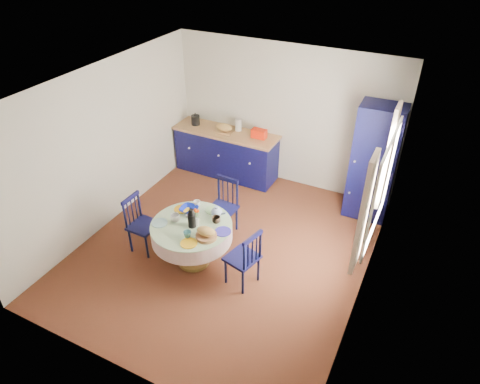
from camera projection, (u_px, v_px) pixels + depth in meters
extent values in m
plane|color=black|center=(225.00, 249.00, 6.40)|extent=(4.50, 4.50, 0.00)
plane|color=white|center=(220.00, 88.00, 5.01)|extent=(4.50, 4.50, 0.00)
cube|color=beige|center=(284.00, 117.00, 7.38)|extent=(4.00, 0.02, 2.50)
cube|color=beige|center=(106.00, 147.00, 6.44)|extent=(0.02, 4.50, 2.50)
cube|color=beige|center=(374.00, 219.00, 4.97)|extent=(0.02, 4.50, 2.50)
plane|color=white|center=(383.00, 188.00, 5.05)|extent=(0.00, 1.20, 1.20)
cube|color=beige|center=(363.00, 215.00, 4.53)|extent=(0.05, 0.34, 1.45)
cube|color=beige|center=(388.00, 157.00, 5.57)|extent=(0.05, 0.34, 1.45)
cube|color=black|center=(226.00, 154.00, 7.99)|extent=(1.91, 0.59, 0.84)
cube|color=#A27C4A|center=(226.00, 132.00, 7.75)|extent=(1.97, 0.63, 0.04)
cube|color=#B91B06|center=(259.00, 134.00, 7.48)|extent=(0.26, 0.14, 0.16)
cube|color=#A27C4A|center=(224.00, 131.00, 7.73)|extent=(0.34, 0.24, 0.02)
ellipsoid|color=#B69146|center=(224.00, 127.00, 7.69)|extent=(0.31, 0.20, 0.13)
cylinder|color=silver|center=(238.00, 125.00, 7.72)|extent=(0.12, 0.12, 0.22)
cube|color=black|center=(374.00, 163.00, 6.63)|extent=(0.68, 0.49, 1.91)
cylinder|color=white|center=(354.00, 161.00, 6.49)|extent=(0.04, 0.02, 0.04)
cylinder|color=white|center=(349.00, 192.00, 6.81)|extent=(0.04, 0.02, 0.04)
cylinder|color=#523817|center=(194.00, 260.00, 6.17)|extent=(0.46, 0.46, 0.05)
cylinder|color=#523817|center=(193.00, 244.00, 6.00)|extent=(0.10, 0.10, 0.60)
cylinder|color=#523817|center=(191.00, 226.00, 5.82)|extent=(1.06, 1.06, 0.03)
cylinder|color=silver|center=(192.00, 232.00, 5.87)|extent=(1.12, 1.12, 0.22)
cylinder|color=beige|center=(191.00, 225.00, 5.81)|extent=(1.12, 1.12, 0.01)
cylinder|color=#87B8B8|center=(160.00, 223.00, 5.83)|extent=(0.22, 0.22, 0.01)
cylinder|color=gold|center=(189.00, 243.00, 5.48)|extent=(0.22, 0.22, 0.01)
cylinder|color=navy|center=(223.00, 232.00, 5.67)|extent=(0.22, 0.22, 0.01)
cylinder|color=#8EC07E|center=(213.00, 210.00, 6.07)|extent=(0.22, 0.22, 0.01)
cylinder|color=gold|center=(182.00, 209.00, 6.09)|extent=(0.22, 0.22, 0.01)
cylinder|color=brown|center=(206.00, 236.00, 5.57)|extent=(0.28, 0.28, 0.05)
ellipsoid|color=#B69146|center=(206.00, 231.00, 5.52)|extent=(0.26, 0.16, 0.11)
cube|color=silver|center=(190.00, 216.00, 5.93)|extent=(0.10, 0.07, 0.04)
cylinder|color=black|center=(147.00, 247.00, 6.14)|extent=(0.03, 0.03, 0.40)
cylinder|color=black|center=(160.00, 234.00, 6.37)|extent=(0.03, 0.03, 0.40)
cylinder|color=black|center=(130.00, 241.00, 6.25)|extent=(0.03, 0.03, 0.40)
cylinder|color=black|center=(144.00, 228.00, 6.49)|extent=(0.03, 0.03, 0.40)
cube|color=black|center=(144.00, 226.00, 6.19)|extent=(0.38, 0.40, 0.04)
cylinder|color=black|center=(125.00, 216.00, 6.01)|extent=(0.03, 0.03, 0.45)
cylinder|color=black|center=(139.00, 204.00, 6.25)|extent=(0.03, 0.03, 0.45)
cube|color=black|center=(130.00, 198.00, 6.01)|extent=(0.05, 0.36, 0.06)
cylinder|color=black|center=(129.00, 214.00, 6.08)|extent=(0.02, 0.02, 0.38)
cylinder|color=black|center=(132.00, 211.00, 6.14)|extent=(0.02, 0.02, 0.38)
cylinder|color=black|center=(136.00, 208.00, 6.20)|extent=(0.02, 0.02, 0.38)
cylinder|color=black|center=(208.00, 223.00, 6.59)|extent=(0.03, 0.03, 0.41)
cylinder|color=black|center=(226.00, 229.00, 6.46)|extent=(0.03, 0.03, 0.41)
cylinder|color=black|center=(219.00, 212.00, 6.82)|extent=(0.03, 0.03, 0.41)
cylinder|color=black|center=(237.00, 219.00, 6.68)|extent=(0.03, 0.03, 0.41)
cube|color=black|center=(222.00, 209.00, 6.51)|extent=(0.43, 0.41, 0.04)
cylinder|color=black|center=(219.00, 188.00, 6.57)|extent=(0.03, 0.03, 0.46)
cylinder|color=black|center=(237.00, 194.00, 6.44)|extent=(0.03, 0.03, 0.46)
cube|color=black|center=(228.00, 179.00, 6.39)|extent=(0.37, 0.06, 0.06)
cylinder|color=black|center=(223.00, 190.00, 6.55)|extent=(0.02, 0.02, 0.39)
cylinder|color=black|center=(228.00, 192.00, 6.52)|extent=(0.02, 0.02, 0.39)
cylinder|color=black|center=(233.00, 193.00, 6.48)|extent=(0.02, 0.02, 0.39)
cylinder|color=black|center=(241.00, 259.00, 5.93)|extent=(0.03, 0.03, 0.41)
cylinder|color=black|center=(226.00, 271.00, 5.73)|extent=(0.03, 0.03, 0.41)
cylinder|color=black|center=(258.00, 269.00, 5.76)|extent=(0.03, 0.03, 0.41)
cylinder|color=black|center=(243.00, 282.00, 5.56)|extent=(0.03, 0.03, 0.41)
cube|color=black|center=(242.00, 258.00, 5.62)|extent=(0.47, 0.48, 0.04)
cylinder|color=black|center=(260.00, 244.00, 5.50)|extent=(0.03, 0.03, 0.45)
cylinder|color=black|center=(244.00, 257.00, 5.30)|extent=(0.03, 0.03, 0.45)
cube|color=black|center=(253.00, 238.00, 5.29)|extent=(0.13, 0.36, 0.06)
cylinder|color=black|center=(257.00, 248.00, 5.47)|extent=(0.02, 0.02, 0.38)
cylinder|color=black|center=(252.00, 252.00, 5.41)|extent=(0.02, 0.02, 0.38)
cylinder|color=black|center=(248.00, 255.00, 5.36)|extent=(0.02, 0.02, 0.38)
imported|color=silver|center=(175.00, 218.00, 5.85)|extent=(0.13, 0.13, 0.10)
imported|color=#366F77|center=(187.00, 235.00, 5.56)|extent=(0.10, 0.10, 0.10)
imported|color=black|center=(216.00, 220.00, 5.82)|extent=(0.12, 0.12, 0.10)
imported|color=silver|center=(197.00, 204.00, 6.13)|extent=(0.10, 0.10, 0.10)
imported|color=navy|center=(189.00, 209.00, 6.04)|extent=(0.25, 0.25, 0.06)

